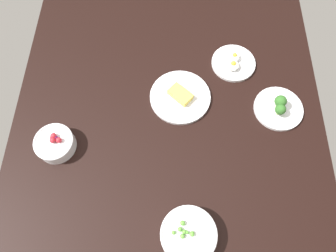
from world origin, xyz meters
The scene contains 6 objects.
dining_table centered at (0.00, 0.00, 2.00)cm, with size 130.59×113.87×4.00cm, color black.
plate_eggs centered at (-28.40, 25.22, 5.21)cm, with size 17.23×17.23×4.94cm.
bowl_berries centered at (7.88, -38.69, 6.90)cm, with size 13.58×13.58×6.96cm.
bowl_peas centered at (36.59, 7.05, 6.94)cm, with size 17.28×17.28×6.67cm.
plate_broccoli centered at (-8.49, 40.51, 5.65)cm, with size 17.99×17.99×7.33cm.
plate_cheese centered at (-12.69, 4.28, 5.01)cm, with size 22.79×22.79×3.77cm.
Camera 1 is at (44.65, 1.03, 105.95)cm, focal length 32.92 mm.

